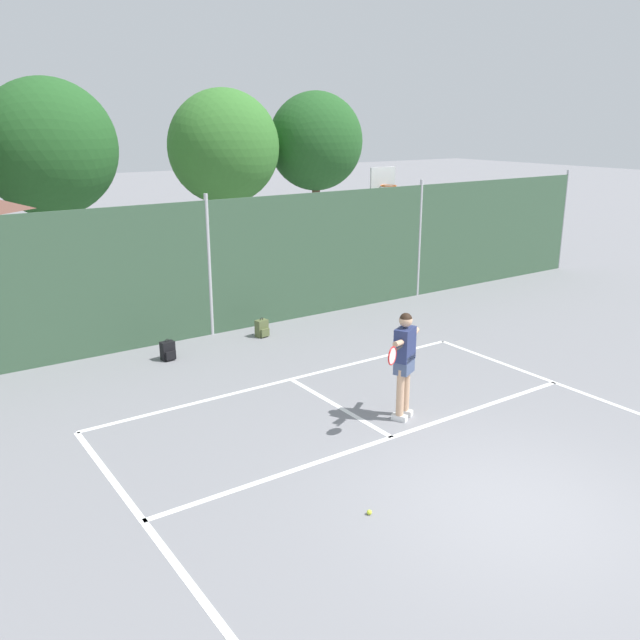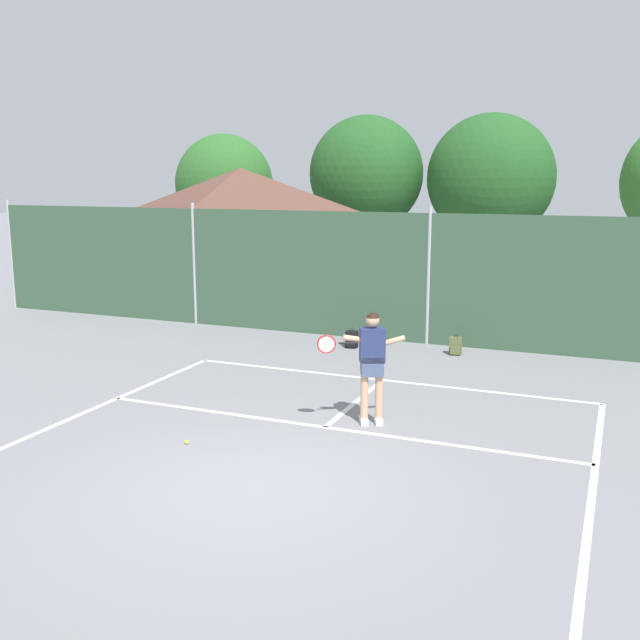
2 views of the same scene
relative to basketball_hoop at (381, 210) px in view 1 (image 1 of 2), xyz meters
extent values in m
plane|color=gray|center=(-6.36, -10.54, -2.31)|extent=(120.00, 120.00, 0.00)
cube|color=white|center=(-6.36, -5.04, -2.31)|extent=(8.20, 0.10, 0.01)
cube|color=white|center=(-6.36, -8.06, -2.31)|extent=(8.20, 0.10, 0.01)
cube|color=white|center=(-6.36, -6.58, -2.31)|extent=(0.10, 2.97, 0.01)
cube|color=#38563D|center=(-6.36, -1.54, -0.74)|extent=(26.00, 0.05, 3.14)
cylinder|color=#B2B2B7|center=(-6.36, -1.54, -0.67)|extent=(0.09, 0.09, 3.29)
cylinder|color=#B2B2B7|center=(0.14, -1.54, -0.67)|extent=(0.09, 0.09, 3.29)
cylinder|color=#B2B2B7|center=(6.64, -1.54, -0.67)|extent=(0.09, 0.09, 3.29)
cylinder|color=#9E9EA3|center=(0.00, 0.06, -0.79)|extent=(0.12, 0.12, 3.05)
cube|color=white|center=(0.00, -0.04, 0.94)|extent=(0.90, 0.06, 0.60)
torus|color=#D85919|center=(0.00, -0.31, 0.72)|extent=(0.48, 0.48, 0.02)
cylinder|color=brown|center=(-6.95, 9.90, -1.37)|extent=(0.36, 0.36, 1.89)
ellipsoid|color=#235623|center=(-6.95, 9.90, 1.61)|extent=(4.79, 4.31, 4.79)
cylinder|color=brown|center=(-0.14, 9.90, -1.38)|extent=(0.36, 0.36, 1.85)
ellipsoid|color=#38752D|center=(-0.14, 9.90, 1.50)|extent=(4.61, 4.14, 4.61)
cylinder|color=brown|center=(4.38, 9.90, -1.24)|extent=(0.36, 0.36, 2.14)
ellipsoid|color=#235623|center=(4.38, 9.90, 1.65)|extent=(4.28, 3.85, 4.28)
cube|color=silver|center=(-5.62, -7.55, -2.26)|extent=(0.22, 0.29, 0.10)
cube|color=silver|center=(-5.84, -7.65, -2.26)|extent=(0.22, 0.29, 0.10)
cylinder|color=tan|center=(-5.62, -7.55, -1.80)|extent=(0.13, 0.13, 0.82)
cylinder|color=tan|center=(-5.84, -7.65, -1.80)|extent=(0.13, 0.13, 0.82)
cube|color=#47567A|center=(-5.73, -7.60, -1.33)|extent=(0.43, 0.37, 0.32)
cube|color=navy|center=(-5.73, -7.60, -0.99)|extent=(0.46, 0.39, 0.56)
sphere|color=tan|center=(-5.73, -7.60, -0.58)|extent=(0.22, 0.22, 0.22)
sphere|color=black|center=(-5.73, -7.60, -0.56)|extent=(0.21, 0.21, 0.21)
cylinder|color=tan|center=(-5.90, -7.71, -0.89)|extent=(0.54, 0.32, 0.17)
cylinder|color=tan|center=(-5.48, -7.48, -0.94)|extent=(0.49, 0.30, 0.22)
cylinder|color=black|center=(-6.07, -7.82, -0.94)|extent=(0.29, 0.16, 0.04)
torus|color=red|center=(-6.36, -8.02, -0.94)|extent=(0.28, 0.15, 0.30)
cylinder|color=silver|center=(-6.36, -8.02, -0.94)|extent=(0.24, 0.12, 0.26)
sphere|color=#CCE033|center=(-8.01, -9.57, -2.28)|extent=(0.07, 0.07, 0.07)
cube|color=black|center=(-7.90, -2.62, -2.11)|extent=(0.30, 0.21, 0.40)
cube|color=black|center=(-7.88, -2.74, -2.19)|extent=(0.23, 0.08, 0.18)
torus|color=black|center=(-7.90, -2.62, -1.89)|extent=(0.09, 0.03, 0.09)
cube|color=#566038|center=(-5.48, -2.36, -2.11)|extent=(0.31, 0.22, 0.40)
cube|color=#566038|center=(-5.46, -2.48, -2.19)|extent=(0.23, 0.10, 0.18)
torus|color=black|center=(-5.48, -2.36, -1.89)|extent=(0.09, 0.03, 0.09)
camera|label=1|loc=(-12.77, -15.38, 2.54)|focal=37.51mm
camera|label=2|loc=(-2.12, -18.48, 1.67)|focal=41.06mm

